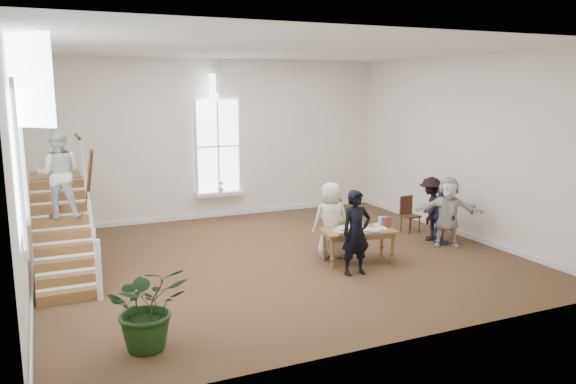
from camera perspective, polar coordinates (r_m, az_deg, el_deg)
name	(u,v)px	position (r m, az deg, el deg)	size (l,w,h in m)	color
ground	(279,258)	(12.44, -0.88, -6.76)	(10.00, 10.00, 0.00)	#4F371F
room_shell	(220,203)	(16.34, -6.94, -1.16)	(10.49, 10.00, 10.00)	silver
staircase	(61,196)	(11.86, -22.10, -0.35)	(1.10, 4.10, 2.92)	brown
library_table	(359,233)	(12.09, 7.23, -4.17)	(1.65, 1.02, 0.79)	brown
police_officer	(356,233)	(11.28, 6.93, -4.13)	(0.63, 0.41, 1.72)	black
elderly_woman	(331,220)	(12.38, 4.36, -2.86)	(0.82, 0.53, 1.67)	silver
person_yellow	(332,216)	(12.96, 4.48, -2.46)	(0.77, 0.60, 1.58)	#F0E796
woman_cluster_a	(441,215)	(13.84, 15.32, -2.28)	(0.84, 0.35, 1.43)	navy
woman_cluster_b	(430,209)	(14.18, 14.26, -1.64)	(1.01, 0.58, 1.57)	black
woman_cluster_c	(448,212)	(13.68, 15.95, -1.96)	(1.55, 0.49, 1.67)	beige
floor_plant	(148,306)	(8.41, -14.03, -11.21)	(1.14, 0.99, 1.27)	#153310
side_chair	(409,212)	(14.90, 12.15, -2.02)	(0.44, 0.44, 0.93)	#32180D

